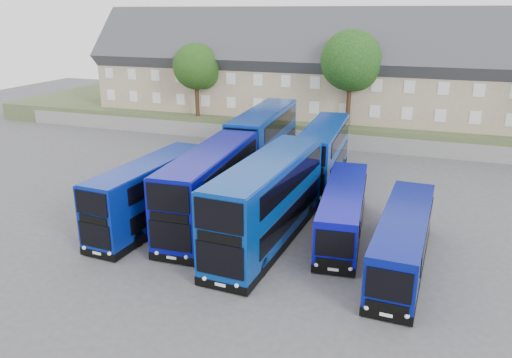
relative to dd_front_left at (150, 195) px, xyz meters
The scene contains 13 objects.
ground 6.73m from the dd_front_left, 17.72° to the right, with size 120.00×120.00×0.00m, color #4A4A4F.
retaining_wall 22.91m from the dd_front_left, 74.46° to the left, with size 70.00×0.40×1.50m, color slate.
earth_bank 32.64m from the dd_front_left, 79.17° to the left, with size 80.00×20.00×2.00m, color #475831.
terrace_row 29.07m from the dd_front_left, 77.66° to the left, with size 54.00×10.40×11.20m.
dd_front_left is the anchor object (origin of this frame).
dd_front_mid 3.76m from the dd_front_left, 25.77° to the left, with size 3.29×11.80×4.64m.
dd_front_right 7.56m from the dd_front_left, ahead, with size 3.50×12.36×4.86m.
dd_rear_left 14.17m from the dd_front_left, 79.00° to the left, with size 3.34×12.40×4.89m.
dd_rear_right 14.63m from the dd_front_left, 56.12° to the left, with size 2.98×11.11×4.38m.
coach_east_a 11.78m from the dd_front_left, 13.18° to the left, with size 3.22×10.80×2.91m.
coach_east_b 15.10m from the dd_front_left, ahead, with size 2.73×10.87×2.95m.
tree_west 24.91m from the dd_front_left, 108.46° to the left, with size 4.80×4.80×7.65m.
tree_mid 25.77m from the dd_front_left, 70.70° to the left, with size 5.76×5.76×9.18m.
Camera 1 is at (9.59, -22.89, 12.71)m, focal length 35.00 mm.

